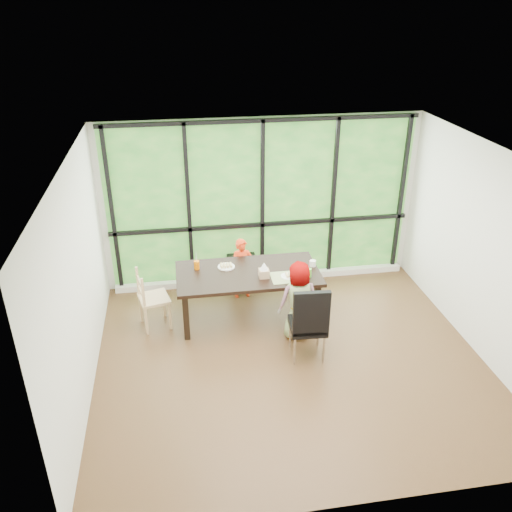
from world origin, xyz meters
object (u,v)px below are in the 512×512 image
at_px(orange_cup, 197,265).
at_px(green_cup, 309,273).
at_px(chair_end_beech, 154,298).
at_px(dining_table, 248,295).
at_px(child_toddler, 242,268).
at_px(chair_interior_leather, 308,321).
at_px(plate_near, 289,276).
at_px(tissue_box, 264,273).
at_px(white_mug, 313,263).
at_px(chair_window_leather, 241,254).
at_px(plate_far, 226,267).
at_px(child_older, 298,301).

relative_size(orange_cup, green_cup, 1.03).
height_order(chair_end_beech, orange_cup, chair_end_beech).
distance_m(dining_table, child_toddler, 0.63).
bearing_deg(chair_interior_leather, child_toddler, -65.14).
height_order(dining_table, plate_near, plate_near).
bearing_deg(tissue_box, white_mug, 15.66).
relative_size(chair_window_leather, tissue_box, 7.76).
bearing_deg(plate_near, plate_far, 153.09).
relative_size(dining_table, child_toddler, 2.10).
bearing_deg(tissue_box, child_toddler, 104.03).
relative_size(child_older, plate_near, 5.16).
distance_m(plate_far, tissue_box, 0.62).
relative_size(child_toddler, plate_near, 4.41).
bearing_deg(child_older, plate_near, -87.10).
bearing_deg(plate_near, chair_end_beech, 173.55).
bearing_deg(child_toddler, green_cup, -52.65).
bearing_deg(green_cup, plate_near, 171.98).
height_order(plate_near, orange_cup, orange_cup).
bearing_deg(child_toddler, white_mug, -37.02).
xyz_separation_m(child_older, plate_far, (-0.89, 0.78, 0.19)).
distance_m(plate_near, white_mug, 0.49).
bearing_deg(chair_window_leather, orange_cup, -131.31).
bearing_deg(plate_far, chair_interior_leather, -53.45).
bearing_deg(dining_table, plate_far, 145.58).
height_order(child_older, orange_cup, child_older).
distance_m(orange_cup, tissue_box, 1.00).
bearing_deg(chair_end_beech, white_mug, -102.62).
distance_m(chair_end_beech, green_cup, 2.22).
relative_size(dining_table, chair_end_beech, 2.27).
height_order(chair_interior_leather, child_toddler, chair_interior_leather).
bearing_deg(child_toddler, chair_interior_leather, -74.91).
bearing_deg(child_older, plate_far, -47.71).
distance_m(chair_window_leather, tissue_box, 1.21).
height_order(plate_far, orange_cup, orange_cup).
height_order(plate_near, tissue_box, tissue_box).
relative_size(dining_table, plate_far, 8.21).
height_order(dining_table, white_mug, white_mug).
bearing_deg(tissue_box, dining_table, 138.13).
relative_size(child_older, plate_far, 4.57).
bearing_deg(orange_cup, tissue_box, -23.38).
height_order(plate_far, green_cup, green_cup).
relative_size(plate_far, green_cup, 2.02).
height_order(chair_window_leather, plate_far, chair_window_leather).
relative_size(dining_table, plate_near, 9.26).
distance_m(child_toddler, white_mug, 1.17).
bearing_deg(chair_end_beech, child_older, -119.97).
bearing_deg(white_mug, chair_end_beech, -178.91).
bearing_deg(plate_far, green_cup, -22.56).
xyz_separation_m(child_toddler, child_older, (0.60, -1.20, 0.08)).
bearing_deg(chair_window_leather, child_toddler, -92.53).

